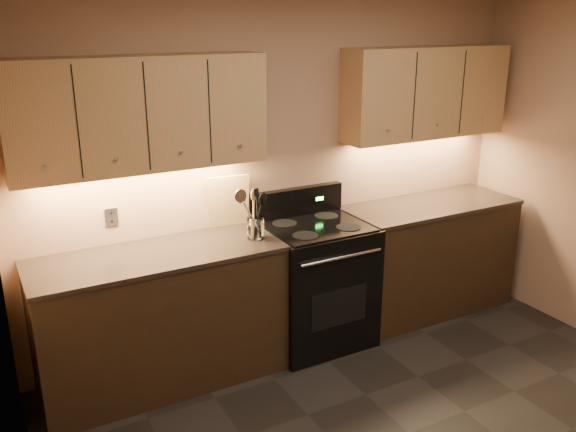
% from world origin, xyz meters
% --- Properties ---
extents(wall_back, '(4.00, 0.04, 2.60)m').
position_xyz_m(wall_back, '(0.00, 2.00, 1.30)').
color(wall_back, '#A48060').
rests_on(wall_back, ground).
extents(wall_left, '(0.04, 4.00, 2.60)m').
position_xyz_m(wall_left, '(-2.00, 0.00, 1.30)').
color(wall_left, '#A48060').
rests_on(wall_left, ground).
extents(counter_left, '(1.62, 0.62, 0.93)m').
position_xyz_m(counter_left, '(-1.10, 1.70, 0.47)').
color(counter_left, black).
rests_on(counter_left, ground).
extents(counter_right, '(1.46, 0.62, 0.93)m').
position_xyz_m(counter_right, '(1.18, 1.70, 0.47)').
color(counter_right, black).
rests_on(counter_right, ground).
extents(stove, '(0.76, 0.68, 1.14)m').
position_xyz_m(stove, '(0.08, 1.68, 0.48)').
color(stove, black).
rests_on(stove, ground).
extents(upper_cab_left, '(1.60, 0.30, 0.70)m').
position_xyz_m(upper_cab_left, '(-1.10, 1.85, 1.80)').
color(upper_cab_left, tan).
rests_on(upper_cab_left, wall_back).
extents(upper_cab_right, '(1.44, 0.30, 0.70)m').
position_xyz_m(upper_cab_right, '(1.18, 1.85, 1.80)').
color(upper_cab_right, tan).
rests_on(upper_cab_right, wall_back).
extents(outlet_plate, '(0.08, 0.01, 0.12)m').
position_xyz_m(outlet_plate, '(-1.30, 1.99, 1.12)').
color(outlet_plate, '#B2B5BA').
rests_on(outlet_plate, wall_back).
extents(utensil_crock, '(0.13, 0.13, 0.15)m').
position_xyz_m(utensil_crock, '(-0.42, 1.65, 1.00)').
color(utensil_crock, white).
rests_on(utensil_crock, counter_left).
extents(cutting_board, '(0.31, 0.10, 0.38)m').
position_xyz_m(cutting_board, '(-0.48, 1.97, 1.12)').
color(cutting_board, tan).
rests_on(cutting_board, counter_left).
extents(wooden_spoon, '(0.11, 0.13, 0.32)m').
position_xyz_m(wooden_spoon, '(-0.44, 1.64, 1.10)').
color(wooden_spoon, tan).
rests_on(wooden_spoon, utensil_crock).
extents(black_spoon, '(0.12, 0.10, 0.31)m').
position_xyz_m(black_spoon, '(-0.42, 1.66, 1.10)').
color(black_spoon, black).
rests_on(black_spoon, utensil_crock).
extents(black_turner, '(0.11, 0.15, 0.35)m').
position_xyz_m(black_turner, '(-0.41, 1.63, 1.12)').
color(black_turner, black).
rests_on(black_turner, utensil_crock).
extents(steel_spatula, '(0.24, 0.11, 0.35)m').
position_xyz_m(steel_spatula, '(-0.38, 1.67, 1.12)').
color(steel_spatula, silver).
rests_on(steel_spatula, utensil_crock).
extents(steel_skimmer, '(0.25, 0.10, 0.37)m').
position_xyz_m(steel_skimmer, '(-0.38, 1.63, 1.13)').
color(steel_skimmer, silver).
rests_on(steel_skimmer, utensil_crock).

